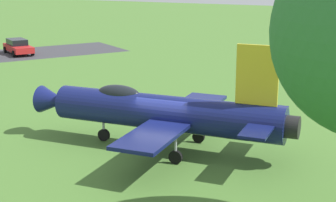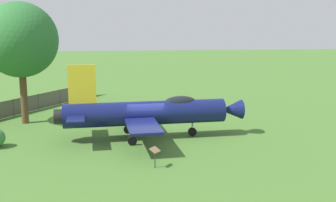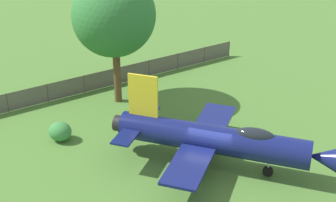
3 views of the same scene
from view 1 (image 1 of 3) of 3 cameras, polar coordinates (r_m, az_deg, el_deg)
name	(u,v)px [view 1 (image 1 of 3)]	position (r m, az deg, el deg)	size (l,w,h in m)	color
ground_plane	(166,149)	(24.13, -0.26, -5.40)	(200.00, 200.00, 0.00)	#47722D
display_jet	(159,111)	(23.71, -1.06, -1.14)	(13.00, 9.74, 5.16)	#111951
info_plaque	(212,103)	(29.16, 4.91, -0.20)	(0.68, 0.72, 1.14)	#333333
parked_car_red	(18,46)	(53.53, -16.34, 5.85)	(5.02, 4.07, 1.48)	red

